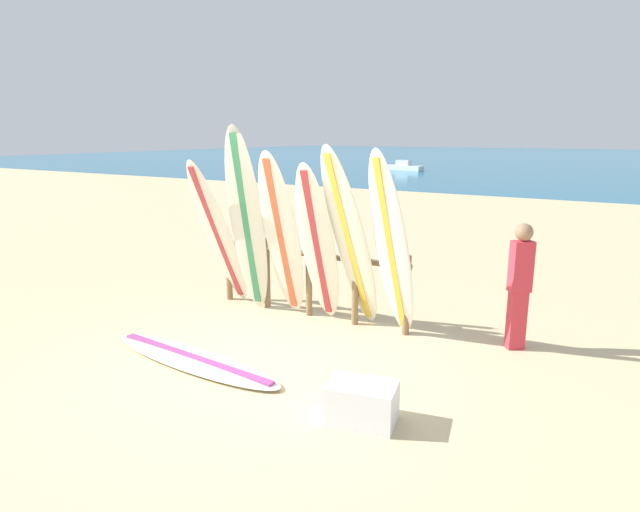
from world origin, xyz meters
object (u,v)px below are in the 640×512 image
(surfboard_leaning_center_right, at_px, (350,240))
(surfboard_leaning_far_left, at_px, (219,234))
(cooler_box, at_px, (362,403))
(surfboard_leaning_left, at_px, (247,222))
(surfboard_leaning_center, at_px, (318,245))
(surfboard_leaning_right, at_px, (392,247))
(surfboard_leaning_center_left, at_px, (282,236))
(surfboard_lying_on_sand, at_px, (193,359))
(beachgoer_standing, at_px, (520,281))
(surfboard_rack, at_px, (309,272))
(small_boat_offshore, at_px, (404,167))

(surfboard_leaning_center_right, bearing_deg, surfboard_leaning_far_left, -177.14)
(cooler_box, bearing_deg, surfboard_leaning_left, 134.55)
(surfboard_leaning_center, bearing_deg, surfboard_leaning_far_left, -176.92)
(surfboard_leaning_right, bearing_deg, surfboard_leaning_center_left, 179.43)
(surfboard_leaning_center_right, height_order, surfboard_lying_on_sand, surfboard_leaning_center_right)
(surfboard_leaning_center_right, bearing_deg, beachgoer_standing, 14.62)
(surfboard_lying_on_sand, bearing_deg, beachgoer_standing, 37.06)
(surfboard_leaning_left, bearing_deg, surfboard_rack, 26.12)
(surfboard_leaning_far_left, distance_m, beachgoer_standing, 4.08)
(surfboard_rack, height_order, cooler_box, surfboard_rack)
(surfboard_leaning_left, relative_size, surfboard_leaning_center, 1.21)
(surfboard_leaning_left, xyz_separation_m, surfboard_leaning_right, (2.12, 0.06, -0.13))
(surfboard_leaning_far_left, relative_size, beachgoer_standing, 1.45)
(surfboard_leaning_right, bearing_deg, surfboard_lying_on_sand, -133.59)
(surfboard_lying_on_sand, bearing_deg, small_boat_offshore, 108.00)
(surfboard_rack, distance_m, surfboard_leaning_center_right, 1.00)
(surfboard_lying_on_sand, distance_m, beachgoer_standing, 3.84)
(surfboard_leaning_center, relative_size, surfboard_leaning_center_right, 0.91)
(small_boat_offshore, distance_m, cooler_box, 33.49)
(surfboard_leaning_center_right, bearing_deg, cooler_box, -59.45)
(surfboard_leaning_center, height_order, surfboard_lying_on_sand, surfboard_leaning_center)
(cooler_box, bearing_deg, surfboard_leaning_center, 118.57)
(surfboard_leaning_left, bearing_deg, surfboard_leaning_right, 1.69)
(surfboard_leaning_center_left, relative_size, surfboard_lying_on_sand, 0.92)
(surfboard_leaning_center, xyz_separation_m, beachgoer_standing, (2.41, 0.53, -0.26))
(surfboard_rack, relative_size, surfboard_leaning_far_left, 1.37)
(surfboard_leaning_right, relative_size, small_boat_offshore, 0.80)
(surfboard_leaning_left, distance_m, small_boat_offshore, 30.92)
(surfboard_leaning_left, xyz_separation_m, small_boat_offshore, (-9.58, 29.38, -1.06))
(surfboard_lying_on_sand, xyz_separation_m, beachgoer_standing, (2.99, 2.26, 0.79))
(surfboard_lying_on_sand, bearing_deg, surfboard_leaning_center_right, 59.26)
(small_boat_offshore, relative_size, cooler_box, 4.89)
(surfboard_leaning_center, relative_size, beachgoer_standing, 1.45)
(surfboard_leaning_center, height_order, beachgoer_standing, surfboard_leaning_center)
(surfboard_leaning_left, xyz_separation_m, surfboard_lying_on_sand, (0.50, -1.64, -1.28))
(surfboard_rack, bearing_deg, cooler_box, -48.79)
(surfboard_leaning_left, distance_m, cooler_box, 3.41)
(small_boat_offshore, height_order, cooler_box, small_boat_offshore)
(surfboard_leaning_far_left, xyz_separation_m, surfboard_leaning_center, (1.61, 0.09, -0.00))
(surfboard_leaning_center_right, height_order, small_boat_offshore, surfboard_leaning_center_right)
(surfboard_leaning_center, xyz_separation_m, small_boat_offshore, (-10.66, 29.28, -0.83))
(surfboard_leaning_center, xyz_separation_m, surfboard_leaning_center_right, (0.46, 0.02, 0.11))
(surfboard_leaning_right, distance_m, beachgoer_standing, 1.52)
(surfboard_leaning_far_left, xyz_separation_m, surfboard_lying_on_sand, (1.03, -1.65, -1.06))
(surfboard_leaning_right, distance_m, small_boat_offshore, 31.58)
(surfboard_leaning_far_left, height_order, surfboard_leaning_right, surfboard_leaning_right)
(small_boat_offshore, bearing_deg, surfboard_leaning_center, -70.00)
(surfboard_rack, bearing_deg, surfboard_leaning_right, -12.95)
(surfboard_leaning_center_left, relative_size, small_boat_offshore, 0.79)
(surfboard_leaning_left, height_order, surfboard_leaning_center_left, surfboard_leaning_left)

